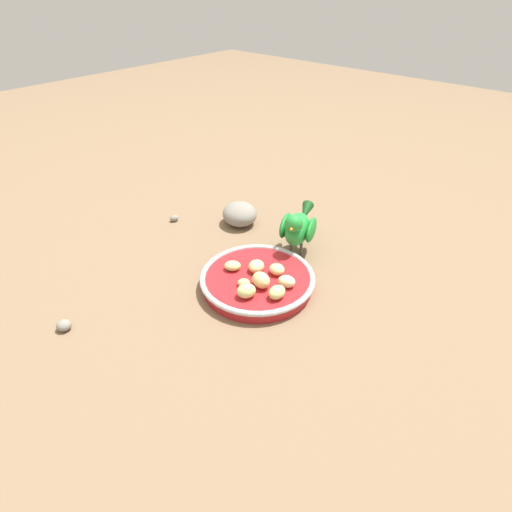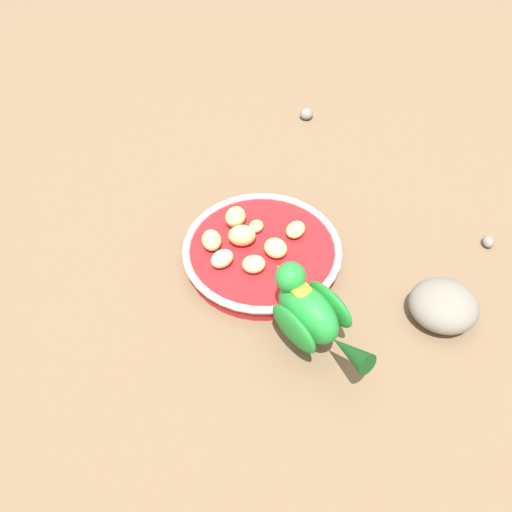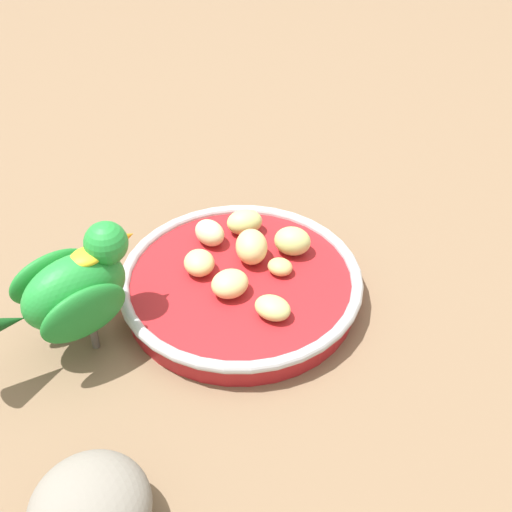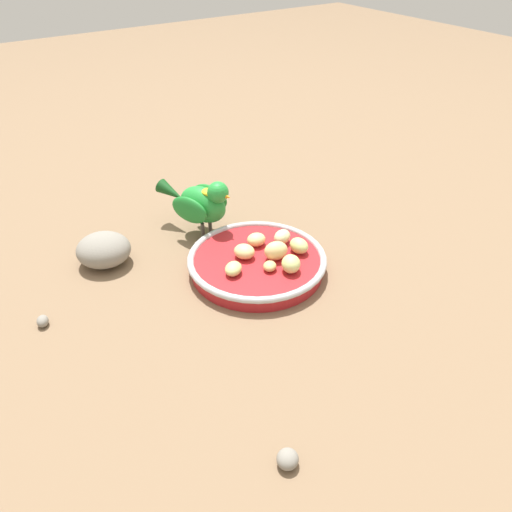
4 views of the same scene
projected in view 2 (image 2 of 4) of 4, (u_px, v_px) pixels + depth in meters
ground_plane at (280, 263)px, 0.81m from camera, size 4.00×4.00×0.00m
feeding_bowl at (262, 252)px, 0.80m from camera, size 0.23×0.23×0.03m
apple_piece_0 at (242, 235)px, 0.79m from camera, size 0.04×0.05×0.03m
apple_piece_1 at (256, 226)px, 0.81m from camera, size 0.03×0.03×0.01m
apple_piece_2 at (235, 217)px, 0.82m from camera, size 0.05×0.04×0.03m
apple_piece_3 at (275, 247)px, 0.78m from camera, size 0.04×0.04×0.02m
apple_piece_4 at (254, 264)px, 0.76m from camera, size 0.03×0.03×0.02m
apple_piece_5 at (222, 259)px, 0.76m from camera, size 0.04×0.04×0.02m
apple_piece_6 at (212, 240)px, 0.79m from camera, size 0.04×0.03×0.02m
apple_piece_7 at (296, 230)px, 0.81m from camera, size 0.04×0.04×0.02m
parrot at (310, 312)px, 0.67m from camera, size 0.16×0.10×0.12m
rock_large at (444, 306)px, 0.72m from camera, size 0.12×0.12×0.05m
pebble_0 at (488, 241)px, 0.83m from camera, size 0.03×0.02×0.02m
pebble_1 at (306, 114)px, 1.04m from camera, size 0.04×0.04×0.02m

